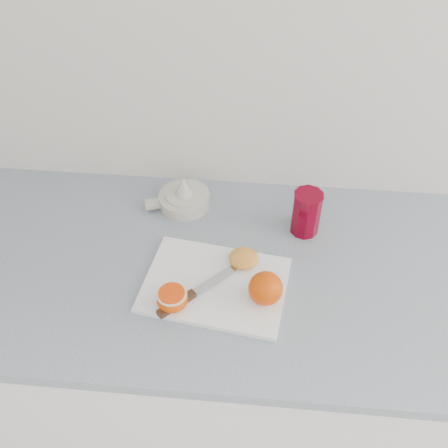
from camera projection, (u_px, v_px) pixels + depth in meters
name	position (u px, v px, depth m)	size (l,w,h in m)	color
counter	(215.00, 362.00, 1.47)	(2.36, 0.64, 0.89)	white
cutting_board	(215.00, 285.00, 1.11)	(0.31, 0.22, 0.01)	white
whole_orange	(266.00, 288.00, 1.05)	(0.07, 0.07, 0.07)	#E75600
half_orange	(172.00, 299.00, 1.05)	(0.07, 0.07, 0.04)	#E75600
squeezed_shell	(244.00, 258.00, 1.14)	(0.07, 0.07, 0.03)	orange
paring_knife	(184.00, 299.00, 1.06)	(0.17, 0.16, 0.01)	#4B2B1E
citrus_juicer	(184.00, 198.00, 1.29)	(0.17, 0.13, 0.09)	silver
red_tumbler	(306.00, 214.00, 1.20)	(0.07, 0.07, 0.12)	maroon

